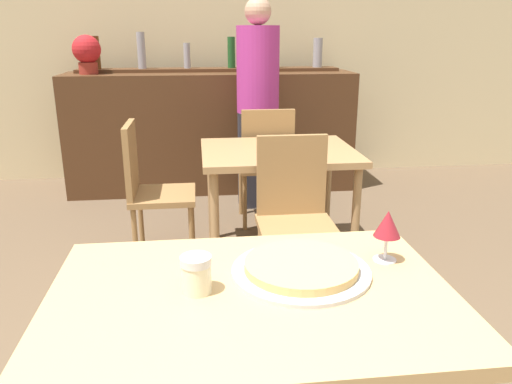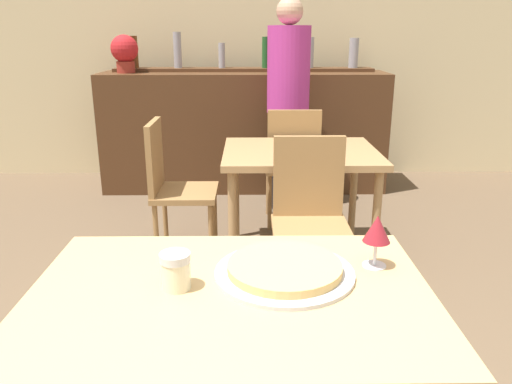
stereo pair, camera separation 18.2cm
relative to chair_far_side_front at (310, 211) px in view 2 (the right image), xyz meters
name	(u,v)px [view 2 (the right image)]	position (x,y,z in m)	size (l,w,h in m)	color
wall_back	(244,35)	(-0.37, 2.66, 0.88)	(8.00, 0.05, 2.80)	beige
dining_table_near	(231,320)	(-0.37, -1.29, 0.15)	(1.08, 0.75, 0.77)	tan
dining_table_far	(300,164)	(0.00, 0.56, 0.11)	(0.96, 0.78, 0.72)	#A87F51
bar_counter	(244,131)	(-0.37, 2.15, 0.02)	(2.60, 0.56, 1.08)	#4C2D19
bar_back_shelf	(244,63)	(-0.37, 2.29, 0.63)	(2.39, 0.24, 0.35)	#4C2D19
chair_far_side_front	(310,211)	(0.00, 0.00, 0.00)	(0.40, 0.40, 0.91)	olive
chair_far_side_back	(292,160)	(0.00, 1.12, 0.00)	(0.40, 0.40, 0.91)	olive
chair_far_side_left	(172,181)	(-0.81, 0.56, 0.00)	(0.40, 0.40, 0.91)	olive
pizza_tray	(285,270)	(-0.22, -1.20, 0.26)	(0.40, 0.40, 0.04)	#B7B7BC
cheese_shaker	(176,271)	(-0.52, -1.27, 0.30)	(0.08, 0.08, 0.10)	beige
person_standing	(288,99)	(-0.01, 1.57, 0.39)	(0.34, 0.34, 1.68)	#2D2D38
wine_glass	(377,230)	(0.05, -1.15, 0.36)	(0.08, 0.08, 0.16)	silver
potted_plant	(125,52)	(-1.42, 2.10, 0.74)	(0.24, 0.24, 0.33)	maroon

